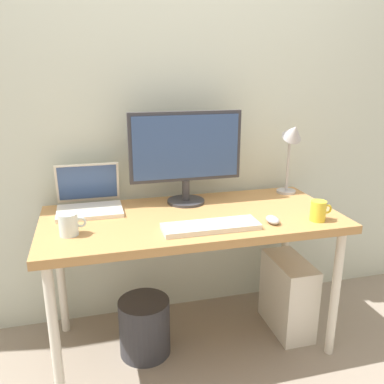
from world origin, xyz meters
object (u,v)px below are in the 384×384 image
(desk, at_px, (192,227))
(mouse, at_px, (273,220))
(monitor, at_px, (186,152))
(keyboard, at_px, (211,226))
(desk_lamp, at_px, (292,143))
(computer_tower, at_px, (288,295))
(laptop, at_px, (89,199))
(coffee_mug, at_px, (319,211))
(wastebasket, at_px, (145,327))
(glass_cup, at_px, (69,224))

(desk, xyz_separation_m, mouse, (0.34, -0.20, 0.08))
(monitor, xyz_separation_m, keyboard, (0.02, -0.39, -0.27))
(desk_lamp, xyz_separation_m, mouse, (-0.29, -0.40, -0.28))
(desk_lamp, bearing_deg, computer_tower, -109.84)
(laptop, height_order, coffee_mug, laptop)
(desk_lamp, bearing_deg, wastebasket, -165.63)
(computer_tower, bearing_deg, wastebasket, -179.66)
(computer_tower, bearing_deg, laptop, 166.98)
(desk, xyz_separation_m, computer_tower, (0.55, -0.02, -0.45))
(laptop, bearing_deg, monitor, -1.97)
(glass_cup, distance_m, computer_tower, 1.26)
(computer_tower, bearing_deg, desk_lamp, 70.16)
(desk_lamp, xyz_separation_m, glass_cup, (-1.20, -0.30, -0.25))
(glass_cup, xyz_separation_m, computer_tower, (1.12, 0.08, -0.56))
(glass_cup, bearing_deg, desk, 10.15)
(keyboard, bearing_deg, computer_tower, 18.48)
(keyboard, xyz_separation_m, computer_tower, (0.51, 0.17, -0.53))
(computer_tower, bearing_deg, mouse, -140.03)
(mouse, bearing_deg, desk_lamp, 53.97)
(desk_lamp, xyz_separation_m, computer_tower, (-0.08, -0.22, -0.81))
(glass_cup, bearing_deg, wastebasket, 13.54)
(mouse, bearing_deg, computer_tower, 39.97)
(desk, xyz_separation_m, monitor, (0.02, 0.20, 0.34))
(coffee_mug, height_order, computer_tower, coffee_mug)
(wastebasket, bearing_deg, coffee_mug, -13.16)
(keyboard, bearing_deg, coffee_mug, -2.90)
(glass_cup, bearing_deg, monitor, 26.96)
(wastebasket, bearing_deg, glass_cup, -166.46)
(computer_tower, relative_size, wastebasket, 1.40)
(laptop, relative_size, mouse, 3.56)
(computer_tower, bearing_deg, coffee_mug, -85.52)
(desk, bearing_deg, computer_tower, -2.29)
(desk, xyz_separation_m, desk_lamp, (0.63, 0.20, 0.36))
(monitor, xyz_separation_m, mouse, (0.32, -0.40, -0.26))
(desk_lamp, bearing_deg, glass_cup, -165.85)
(desk_lamp, distance_m, computer_tower, 0.85)
(desk_lamp, bearing_deg, desk, -162.28)
(monitor, relative_size, coffee_mug, 5.43)
(wastebasket, bearing_deg, desk_lamp, 14.37)
(keyboard, height_order, computer_tower, keyboard)
(desk, distance_m, desk_lamp, 0.75)
(desk_lamp, xyz_separation_m, keyboard, (-0.59, -0.39, -0.29))
(laptop, height_order, keyboard, laptop)
(desk, relative_size, keyboard, 3.30)
(coffee_mug, bearing_deg, desk, 158.75)
(desk, distance_m, keyboard, 0.21)
(monitor, xyz_separation_m, wastebasket, (-0.28, -0.23, -0.85))
(keyboard, bearing_deg, wastebasket, 150.83)
(desk, relative_size, monitor, 2.45)
(monitor, distance_m, keyboard, 0.47)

